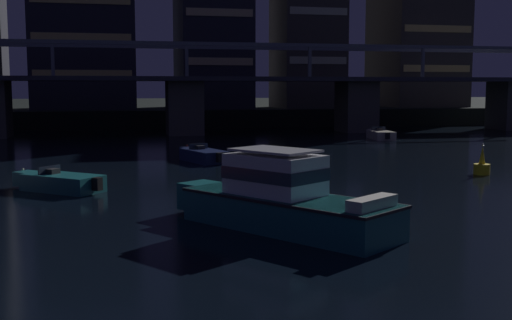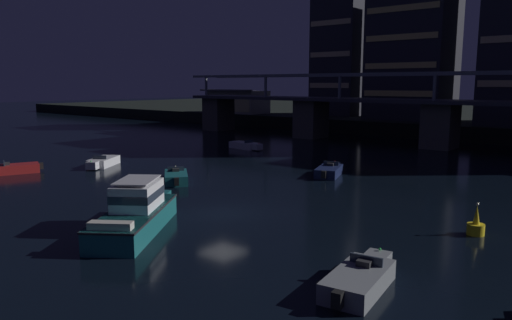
# 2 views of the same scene
# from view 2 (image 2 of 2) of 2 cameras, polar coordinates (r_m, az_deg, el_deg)

# --- Properties ---
(ground_plane) EXTENTS (400.00, 400.00, 0.00)m
(ground_plane) POSITION_cam_2_polar(r_m,az_deg,el_deg) (29.85, -3.99, -6.40)
(ground_plane) COLOR black
(river_bridge) EXTENTS (82.10, 6.40, 9.38)m
(river_bridge) POSITION_cam_2_polar(r_m,az_deg,el_deg) (63.65, 21.19, 4.89)
(river_bridge) COLOR #4C4944
(river_bridge) RESTS_ON ground
(tower_west_low) EXTENTS (8.72, 9.18, 28.04)m
(tower_west_low) POSITION_cam_2_polar(r_m,az_deg,el_deg) (92.24, 10.30, 13.96)
(tower_west_low) COLOR #282833
(tower_west_low) RESTS_ON far_riverbank
(tower_west_tall) EXTENTS (12.40, 10.39, 22.03)m
(tower_west_tall) POSITION_cam_2_polar(r_m,az_deg,el_deg) (83.32, 18.18, 12.13)
(tower_west_tall) COLOR #282833
(tower_west_tall) RESTS_ON far_riverbank
(waterfront_pavilion) EXTENTS (12.40, 7.40, 4.70)m
(waterfront_pavilion) POSITION_cam_2_polar(r_m,az_deg,el_deg) (96.58, -2.24, 6.96)
(waterfront_pavilion) COLOR #B2AD9E
(waterfront_pavilion) RESTS_ON far_riverbank
(cabin_cruiser_near_left) EXTENTS (6.91, 8.67, 2.79)m
(cabin_cruiser_near_left) POSITION_cam_2_polar(r_m,az_deg,el_deg) (27.06, -14.06, -5.98)
(cabin_cruiser_near_left) COLOR #196066
(cabin_cruiser_near_left) RESTS_ON ground
(speedboat_near_center) EXTENTS (4.57, 4.18, 1.16)m
(speedboat_near_center) POSITION_cam_2_polar(r_m,az_deg,el_deg) (39.72, -9.51, -2.00)
(speedboat_near_center) COLOR #196066
(speedboat_near_center) RESTS_ON ground
(speedboat_near_right) EXTENTS (2.99, 5.12, 1.16)m
(speedboat_near_right) POSITION_cam_2_polar(r_m,az_deg,el_deg) (42.42, 8.75, -1.27)
(speedboat_near_right) COLOR #19234C
(speedboat_near_right) RESTS_ON ground
(speedboat_mid_left) EXTENTS (3.10, 5.08, 1.16)m
(speedboat_mid_left) POSITION_cam_2_polar(r_m,az_deg,el_deg) (48.11, -27.04, -0.95)
(speedboat_mid_left) COLOR maroon
(speedboat_mid_left) RESTS_ON ground
(speedboat_mid_right) EXTENTS (5.23, 2.33, 1.16)m
(speedboat_mid_right) POSITION_cam_2_polar(r_m,az_deg,el_deg) (59.24, -1.26, 1.75)
(speedboat_mid_right) COLOR silver
(speedboat_mid_right) RESTS_ON ground
(speedboat_far_left) EXTENTS (2.31, 5.23, 1.16)m
(speedboat_far_left) POSITION_cam_2_polar(r_m,az_deg,el_deg) (19.67, 12.35, -13.65)
(speedboat_far_left) COLOR gray
(speedboat_far_left) RESTS_ON ground
(speedboat_far_center) EXTENTS (3.76, 4.81, 1.16)m
(speedboat_far_center) POSITION_cam_2_polar(r_m,az_deg,el_deg) (48.98, -17.82, -0.23)
(speedboat_far_center) COLOR silver
(speedboat_far_center) RESTS_ON ground
(channel_buoy) EXTENTS (0.90, 0.90, 1.76)m
(channel_buoy) POSITION_cam_2_polar(r_m,az_deg,el_deg) (28.14, 24.74, -7.18)
(channel_buoy) COLOR yellow
(channel_buoy) RESTS_ON ground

